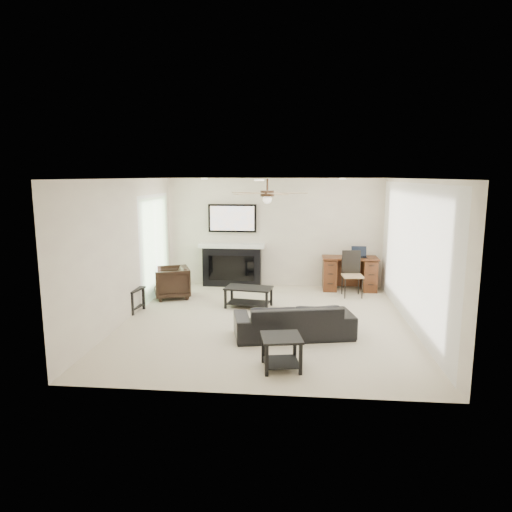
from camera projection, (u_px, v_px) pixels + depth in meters
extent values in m
plane|color=beige|center=(266.00, 321.00, 8.08)|extent=(5.50, 5.50, 0.00)
cube|color=white|center=(267.00, 179.00, 7.65)|extent=(5.00, 5.50, 0.04)
cube|color=beige|center=(275.00, 233.00, 10.56)|extent=(5.00, 0.04, 2.50)
cube|color=beige|center=(250.00, 292.00, 5.17)|extent=(5.00, 0.04, 2.50)
cube|color=beige|center=(126.00, 250.00, 8.10)|extent=(0.04, 5.50, 2.50)
cube|color=beige|center=(415.00, 254.00, 7.64)|extent=(0.04, 5.50, 2.50)
cube|color=white|center=(411.00, 254.00, 7.74)|extent=(0.04, 5.10, 2.40)
cube|color=#93BC89|center=(156.00, 248.00, 9.65)|extent=(0.04, 1.80, 2.10)
cylinder|color=#382619|center=(267.00, 193.00, 7.79)|extent=(1.40, 1.40, 0.30)
imported|color=black|center=(294.00, 320.00, 7.27)|extent=(1.99, 1.11, 0.55)
imported|color=black|center=(171.00, 282.00, 9.61)|extent=(0.93, 0.92, 0.66)
cube|color=black|center=(249.00, 297.00, 8.94)|extent=(0.97, 0.63, 0.40)
cube|color=black|center=(281.00, 352.00, 6.07)|extent=(0.61, 0.61, 0.45)
cube|color=black|center=(128.00, 300.00, 8.65)|extent=(0.58, 0.58, 0.45)
cube|color=black|center=(232.00, 246.00, 10.54)|extent=(1.52, 0.34, 1.91)
cube|color=#421D10|center=(349.00, 274.00, 10.24)|extent=(1.22, 0.56, 0.76)
cube|color=black|center=(352.00, 274.00, 9.68)|extent=(0.45, 0.47, 0.97)
cube|color=black|center=(359.00, 252.00, 10.12)|extent=(0.33, 0.24, 0.23)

